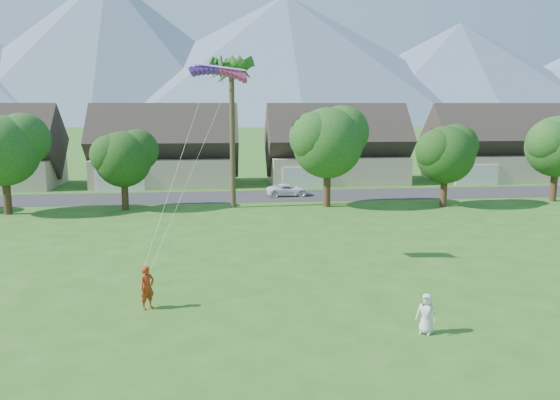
{
  "coord_description": "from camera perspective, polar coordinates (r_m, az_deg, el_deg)",
  "views": [
    {
      "loc": [
        -2.98,
        -17.46,
        8.61
      ],
      "look_at": [
        0.0,
        10.0,
        3.8
      ],
      "focal_mm": 35.0,
      "sensor_mm": 36.0,
      "label": 1
    }
  ],
  "objects": [
    {
      "name": "houses_row",
      "position": [
        60.77,
        -2.91,
        4.99
      ],
      "size": [
        72.75,
        8.19,
        8.86
      ],
      "color": "beige",
      "rests_on": "ground"
    },
    {
      "name": "street",
      "position": [
        52.26,
        -2.84,
        0.39
      ],
      "size": [
        90.0,
        7.0,
        0.01
      ],
      "primitive_type": "cube",
      "color": "#2D2D30",
      "rests_on": "ground"
    },
    {
      "name": "parafoil_kite",
      "position": [
        28.92,
        -6.38,
        13.32
      ],
      "size": [
        2.98,
        1.14,
        0.5
      ],
      "rotation": [
        0.0,
        0.0,
        -0.1
      ],
      "color": "#4E17AC",
      "rests_on": "ground"
    },
    {
      "name": "ground",
      "position": [
        19.7,
        3.27,
        -16.06
      ],
      "size": [
        500.0,
        500.0,
        0.0
      ],
      "primitive_type": "plane",
      "color": "#2D6019",
      "rests_on": "ground"
    },
    {
      "name": "mountain_ridge",
      "position": [
        278.54,
        -3.53,
        14.07
      ],
      "size": [
        540.0,
        240.0,
        70.0
      ],
      "color": "slate",
      "rests_on": "ground"
    },
    {
      "name": "watcher",
      "position": [
        21.89,
        15.05,
        -11.39
      ],
      "size": [
        0.92,
        0.86,
        1.59
      ],
      "primitive_type": "imported",
      "rotation": [
        0.0,
        0.0,
        -0.63
      ],
      "color": "silver",
      "rests_on": "ground"
    },
    {
      "name": "kite_flyer",
      "position": [
        24.21,
        -13.71,
        -8.88
      ],
      "size": [
        0.81,
        0.8,
        1.89
      ],
      "primitive_type": "imported",
      "rotation": [
        0.0,
        0.0,
        0.75
      ],
      "color": "#A22E12",
      "rests_on": "ground"
    },
    {
      "name": "fan_palm",
      "position": [
        46.08,
        -5.11,
        13.81
      ],
      "size": [
        3.0,
        3.0,
        13.8
      ],
      "color": "#4C3D26",
      "rests_on": "ground"
    },
    {
      "name": "tree_row",
      "position": [
        45.57,
        -3.88,
        5.17
      ],
      "size": [
        62.27,
        6.67,
        8.45
      ],
      "color": "#47301C",
      "rests_on": "ground"
    },
    {
      "name": "parked_car",
      "position": [
        52.47,
        0.83,
        1.06
      ],
      "size": [
        4.14,
        2.03,
        1.13
      ],
      "primitive_type": "imported",
      "rotation": [
        0.0,
        0.0,
        1.61
      ],
      "color": "white",
      "rests_on": "ground"
    }
  ]
}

